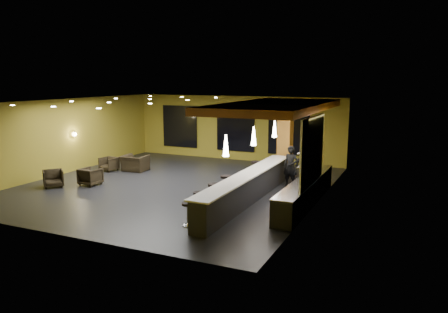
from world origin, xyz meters
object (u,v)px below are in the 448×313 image
at_px(bar_stool_1, 199,200).
at_px(bar_stool_3, 226,184).
at_px(armchair_a, 53,178).
at_px(bar_stool_2, 214,192).
at_px(bar_stool_0, 188,211).
at_px(bar_stool_5, 252,174).
at_px(bar_stool_6, 256,168).
at_px(armchair_d, 135,163).
at_px(staff_a, 291,167).
at_px(staff_c, 304,167).
at_px(bar_counter, 248,188).
at_px(bar_stool_4, 241,180).
at_px(column, 285,138).
at_px(pendant_0, 226,145).
at_px(pendant_2, 275,129).
at_px(prep_counter, 306,192).
at_px(staff_b, 313,166).
at_px(armchair_c, 109,164).
at_px(pendant_1, 254,136).
at_px(armchair_b, 90,176).

bearing_deg(bar_stool_1, bar_stool_3, 90.52).
height_order(armchair_a, bar_stool_2, bar_stool_2).
distance_m(bar_stool_0, bar_stool_5, 5.62).
bearing_deg(bar_stool_6, armchair_a, -147.55).
distance_m(armchair_d, bar_stool_6, 6.07).
relative_size(staff_a, staff_c, 1.00).
relative_size(staff_a, bar_stool_3, 2.01).
height_order(bar_counter, bar_stool_4, bar_counter).
bearing_deg(armchair_a, column, -13.08).
height_order(armchair_d, bar_stool_3, bar_stool_3).
bearing_deg(pendant_0, armchair_a, 175.27).
bearing_deg(bar_stool_4, bar_stool_3, -100.81).
bearing_deg(bar_stool_4, bar_stool_0, -89.34).
xyz_separation_m(pendant_2, bar_stool_3, (-0.94, -2.89, -1.80)).
xyz_separation_m(staff_c, armchair_a, (-9.50, -4.14, -0.50)).
bearing_deg(bar_stool_3, armchair_a, -168.69).
bearing_deg(prep_counter, bar_stool_4, 167.27).
bearing_deg(prep_counter, bar_counter, -165.96).
relative_size(staff_b, bar_stool_2, 1.86).
distance_m(armchair_a, armchair_d, 4.20).
bearing_deg(armchair_c, pendant_0, -19.60).
xyz_separation_m(prep_counter, bar_stool_4, (-2.75, 0.62, 0.06)).
distance_m(staff_a, bar_stool_5, 1.63).
bearing_deg(armchair_c, bar_stool_6, 16.18).
xyz_separation_m(staff_a, armchair_a, (-8.94, -4.07, -0.50)).
distance_m(bar_counter, column, 4.77).
height_order(bar_counter, armchair_a, bar_counter).
height_order(pendant_0, pendant_1, same).
height_order(column, armchair_c, column).
relative_size(prep_counter, bar_stool_0, 8.27).
bearing_deg(column, bar_stool_4, -102.20).
bearing_deg(armchair_c, pendant_2, 13.39).
height_order(pendant_0, bar_stool_3, pendant_0).
xyz_separation_m(armchair_c, bar_stool_3, (7.17, -2.09, 0.21)).
relative_size(bar_counter, armchair_d, 6.86).
distance_m(staff_c, bar_stool_3, 3.57).
xyz_separation_m(prep_counter, staff_a, (-1.20, 2.24, 0.43)).
relative_size(prep_counter, pendant_1, 8.57).
height_order(prep_counter, bar_stool_5, prep_counter).
bearing_deg(armchair_c, armchair_d, 31.39).
distance_m(armchair_b, bar_stool_0, 6.89).
bearing_deg(staff_b, armchair_d, -171.90).
bearing_deg(column, armchair_b, -144.20).
relative_size(pendant_2, staff_a, 0.41).
distance_m(prep_counter, pendant_2, 3.73).
bearing_deg(staff_c, bar_counter, -132.44).
bearing_deg(bar_stool_6, column, 55.53).
bearing_deg(armchair_b, staff_c, -155.53).
bearing_deg(armchair_b, bar_stool_2, 175.87).
bearing_deg(staff_c, prep_counter, -91.25).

